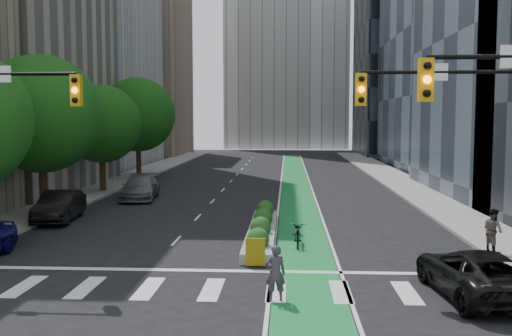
# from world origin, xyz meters

# --- Properties ---
(ground) EXTENTS (160.00, 160.00, 0.00)m
(ground) POSITION_xyz_m (0.00, 0.00, 0.00)
(ground) COLOR black
(ground) RESTS_ON ground
(sidewalk_left) EXTENTS (3.60, 90.00, 0.15)m
(sidewalk_left) POSITION_xyz_m (-11.80, 25.00, 0.07)
(sidewalk_left) COLOR gray
(sidewalk_left) RESTS_ON ground
(sidewalk_right) EXTENTS (3.60, 90.00, 0.15)m
(sidewalk_right) POSITION_xyz_m (11.80, 25.00, 0.07)
(sidewalk_right) COLOR gray
(sidewalk_right) RESTS_ON ground
(bike_lane_paint) EXTENTS (2.20, 70.00, 0.01)m
(bike_lane_paint) POSITION_xyz_m (3.00, 30.00, 0.01)
(bike_lane_paint) COLOR #178035
(bike_lane_paint) RESTS_ON ground
(building_tan_far) EXTENTS (14.00, 16.00, 26.00)m
(building_tan_far) POSITION_xyz_m (-20.00, 66.00, 13.00)
(building_tan_far) COLOR tan
(building_tan_far) RESTS_ON ground
(building_dark_end) EXTENTS (14.00, 18.00, 28.00)m
(building_dark_end) POSITION_xyz_m (20.00, 68.00, 14.00)
(building_dark_end) COLOR black
(building_dark_end) RESTS_ON ground
(tree_mid) EXTENTS (6.40, 6.40, 8.78)m
(tree_mid) POSITION_xyz_m (-11.00, 12.00, 5.57)
(tree_mid) COLOR black
(tree_mid) RESTS_ON ground
(tree_midfar) EXTENTS (5.60, 5.60, 7.76)m
(tree_midfar) POSITION_xyz_m (-11.00, 22.00, 4.95)
(tree_midfar) COLOR black
(tree_midfar) RESTS_ON ground
(tree_far) EXTENTS (6.60, 6.60, 9.00)m
(tree_far) POSITION_xyz_m (-11.00, 32.00, 5.69)
(tree_far) COLOR black
(tree_far) RESTS_ON ground
(signal_right) EXTENTS (5.82, 0.51, 7.20)m
(signal_right) POSITION_xyz_m (8.67, 0.47, 4.80)
(signal_right) COLOR black
(signal_right) RESTS_ON ground
(median_planter) EXTENTS (1.20, 10.26, 1.10)m
(median_planter) POSITION_xyz_m (1.20, 7.04, 0.37)
(median_planter) COLOR gray
(median_planter) RESTS_ON ground
(bicycle) EXTENTS (0.73, 2.00, 1.05)m
(bicycle) POSITION_xyz_m (2.80, 5.36, 0.52)
(bicycle) COLOR gray
(bicycle) RESTS_ON ground
(cyclist) EXTENTS (0.66, 0.49, 1.66)m
(cyclist) POSITION_xyz_m (2.00, -2.00, 0.83)
(cyclist) COLOR #3A3641
(cyclist) RESTS_ON ground
(parked_car_left_mid) EXTENTS (2.19, 4.92, 1.57)m
(parked_car_left_mid) POSITION_xyz_m (-9.50, 10.47, 0.78)
(parked_car_left_mid) COLOR black
(parked_car_left_mid) RESTS_ON ground
(parked_car_left_far) EXTENTS (2.78, 5.61, 1.57)m
(parked_car_left_far) POSITION_xyz_m (-7.44, 18.76, 0.78)
(parked_car_left_far) COLOR slate
(parked_car_left_far) RESTS_ON ground
(parked_car_right) EXTENTS (2.87, 5.33, 1.42)m
(parked_car_right) POSITION_xyz_m (7.97, -1.20, 0.71)
(parked_car_right) COLOR black
(parked_car_right) RESTS_ON ground
(pedestrian_near) EXTENTS (0.91, 1.01, 1.70)m
(pedestrian_near) POSITION_xyz_m (10.30, 4.01, 1.00)
(pedestrian_near) COLOR gray
(pedestrian_near) RESTS_ON sidewalk_right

